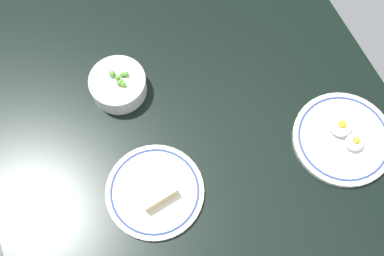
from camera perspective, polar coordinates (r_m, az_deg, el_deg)
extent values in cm
cube|color=black|center=(117.56, 0.00, -0.75)|extent=(140.25, 94.43, 4.00)
cylinder|color=white|center=(110.81, -4.22, -7.19)|extent=(21.55, 21.55, 1.06)
torus|color=#33478C|center=(110.30, -4.24, -7.12)|extent=(19.46, 19.46, 0.50)
cube|color=beige|center=(109.72, -4.26, -7.04)|extent=(7.77, 8.82, 1.20)
cube|color=#E5B24C|center=(108.76, -4.30, -6.89)|extent=(7.77, 8.82, 0.80)
cube|color=beige|center=(107.80, -4.33, -6.75)|extent=(7.77, 8.82, 1.20)
cylinder|color=white|center=(119.39, 16.70, -1.17)|extent=(22.87, 22.87, 1.27)
torus|color=#33478C|center=(118.82, 16.79, -1.06)|extent=(20.63, 20.63, 0.50)
ellipsoid|color=white|center=(118.17, 16.46, 0.15)|extent=(4.93, 4.93, 2.71)
sphere|color=yellow|center=(117.09, 16.61, 0.39)|extent=(1.97, 1.97, 1.97)
ellipsoid|color=white|center=(117.82, 17.92, -1.57)|extent=(4.17, 4.17, 2.29)
sphere|color=yellow|center=(116.90, 18.06, -1.39)|extent=(1.67, 1.67, 1.67)
cylinder|color=white|center=(119.24, -8.33, 4.80)|extent=(13.04, 13.04, 4.90)
torus|color=white|center=(117.10, -8.49, 5.36)|extent=(13.32, 13.32, 0.80)
sphere|color=#599E38|center=(116.83, -7.48, 6.06)|extent=(1.31, 1.31, 1.31)
sphere|color=#599E38|center=(115.95, -8.24, 5.07)|extent=(1.31, 1.31, 1.31)
sphere|color=#599E38|center=(117.20, -9.03, 6.08)|extent=(1.52, 1.52, 1.52)
sphere|color=#599E38|center=(116.70, -8.42, 5.64)|extent=(1.20, 1.20, 1.20)
sphere|color=#599E38|center=(115.71, -7.68, 4.84)|extent=(1.02, 1.02, 1.02)
sphere|color=#599E38|center=(116.97, -7.91, 5.99)|extent=(1.15, 1.15, 1.15)
sphere|color=#599E38|center=(115.71, -7.81, 4.92)|extent=(1.23, 1.23, 1.23)
sphere|color=#599E38|center=(116.18, -8.04, 5.24)|extent=(1.12, 1.12, 1.12)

